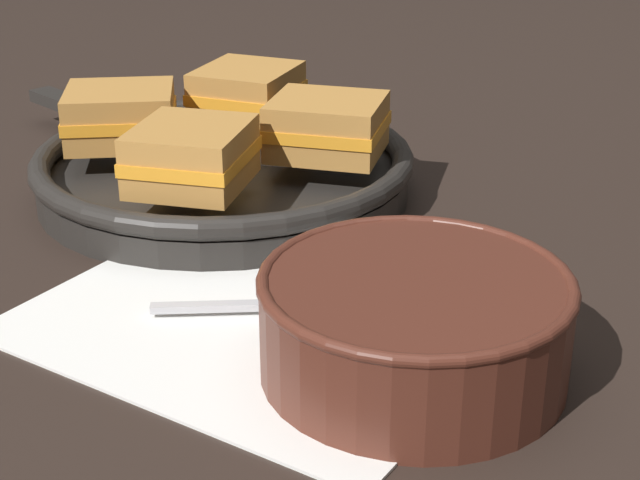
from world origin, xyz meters
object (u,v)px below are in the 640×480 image
object	(u,v)px
soup_bowl	(415,319)
sandwich_near_left	(247,93)
sandwich_near_right	(121,116)
sandwich_far_right	(327,127)
sandwich_far_left	(192,156)
spoon	(333,303)
skillet	(223,170)

from	to	relation	value
soup_bowl	sandwich_near_left	distance (m)	0.39
sandwich_near_right	sandwich_far_right	distance (m)	0.18
soup_bowl	sandwich_far_left	bearing A→B (deg)	150.52
spoon	skillet	xyz separation A→B (m)	(-0.17, 0.16, 0.01)
spoon	sandwich_far_left	size ratio (longest dim) A/B	1.52
sandwich_near_right	sandwich_far_right	xyz separation A→B (m)	(0.17, 0.04, 0.00)
soup_bowl	sandwich_far_right	world-z (taller)	sandwich_far_right
spoon	skillet	distance (m)	0.24
skillet	sandwich_far_left	size ratio (longest dim) A/B	4.24
skillet	sandwich_far_right	distance (m)	0.10
soup_bowl	sandwich_near_left	bearing A→B (deg)	131.53
spoon	sandwich_near_left	size ratio (longest dim) A/B	1.67
skillet	sandwich_near_left	distance (m)	0.10
sandwich_near_left	sandwich_far_left	bearing A→B (deg)	-76.02
sandwich_near_right	sandwich_far_left	world-z (taller)	same
soup_bowl	sandwich_near_left	xyz separation A→B (m)	(-0.26, 0.29, 0.03)
soup_bowl	sandwich_far_right	distance (m)	0.28
spoon	sandwich_far_left	bearing A→B (deg)	125.96
sandwich_far_left	sandwich_far_right	world-z (taller)	same
skillet	sandwich_near_right	world-z (taller)	sandwich_near_right
skillet	sandwich_far_right	world-z (taller)	sandwich_far_right
spoon	sandwich_near_left	distance (m)	0.32
spoon	sandwich_far_right	world-z (taller)	sandwich_far_right
spoon	sandwich_near_right	size ratio (longest dim) A/B	1.32
skillet	sandwich_far_right	size ratio (longest dim) A/B	4.27
soup_bowl	sandwich_far_left	size ratio (longest dim) A/B	1.74
skillet	sandwich_near_left	bearing A→B (deg)	102.81
soup_bowl	sandwich_near_right	size ratio (longest dim) A/B	1.51
soup_bowl	sandwich_far_left	xyz separation A→B (m)	(-0.22, 0.12, 0.03)
spoon	sandwich_near_left	world-z (taller)	sandwich_near_left
spoon	skillet	size ratio (longest dim) A/B	0.36
sandwich_near_left	sandwich_far_right	bearing A→B (deg)	-31.02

